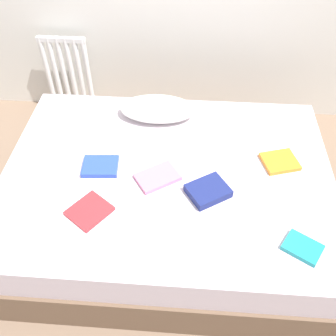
# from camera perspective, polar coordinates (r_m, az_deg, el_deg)

# --- Properties ---
(ground_plane) EXTENTS (8.00, 8.00, 0.00)m
(ground_plane) POSITION_cam_1_polar(r_m,az_deg,el_deg) (2.65, -0.08, -8.04)
(ground_plane) COLOR #7F6651
(bed) EXTENTS (2.00, 1.50, 0.50)m
(bed) POSITION_cam_1_polar(r_m,az_deg,el_deg) (2.46, -0.09, -4.63)
(bed) COLOR brown
(bed) RESTS_ON ground
(radiator) EXTENTS (0.39, 0.04, 0.59)m
(radiator) POSITION_cam_1_polar(r_m,az_deg,el_deg) (3.42, -14.81, 13.94)
(radiator) COLOR white
(radiator) RESTS_ON ground
(pillow) EXTENTS (0.51, 0.29, 0.12)m
(pillow) POSITION_cam_1_polar(r_m,az_deg,el_deg) (2.63, -1.59, 8.84)
(pillow) COLOR white
(pillow) RESTS_ON bed
(textbook_orange) EXTENTS (0.25, 0.23, 0.03)m
(textbook_orange) POSITION_cam_1_polar(r_m,az_deg,el_deg) (2.41, 16.36, 0.93)
(textbook_orange) COLOR orange
(textbook_orange) RESTS_ON bed
(textbook_teal) EXTENTS (0.22, 0.21, 0.03)m
(textbook_teal) POSITION_cam_1_polar(r_m,az_deg,el_deg) (2.04, 19.46, -11.13)
(textbook_teal) COLOR teal
(textbook_teal) RESTS_ON bed
(textbook_pink) EXTENTS (0.29, 0.27, 0.02)m
(textbook_pink) POSITION_cam_1_polar(r_m,az_deg,el_deg) (2.22, -1.57, -1.37)
(textbook_pink) COLOR pink
(textbook_pink) RESTS_ON bed
(textbook_navy) EXTENTS (0.28, 0.27, 0.05)m
(textbook_navy) POSITION_cam_1_polar(r_m,az_deg,el_deg) (2.15, 6.00, -3.41)
(textbook_navy) COLOR navy
(textbook_navy) RESTS_ON bed
(textbook_red) EXTENTS (0.27, 0.28, 0.02)m
(textbook_red) POSITION_cam_1_polar(r_m,az_deg,el_deg) (2.10, -11.66, -6.29)
(textbook_red) COLOR red
(textbook_red) RESTS_ON bed
(textbook_blue) EXTENTS (0.22, 0.18, 0.03)m
(textbook_blue) POSITION_cam_1_polar(r_m,az_deg,el_deg) (2.31, -10.06, 0.28)
(textbook_blue) COLOR #2847B7
(textbook_blue) RESTS_ON bed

